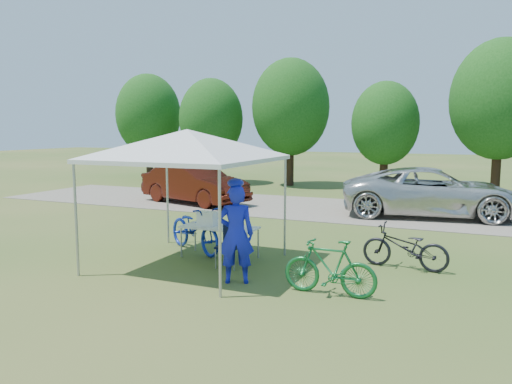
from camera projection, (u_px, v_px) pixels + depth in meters
ground at (189, 265)px, 10.11m from camera, size 100.00×100.00×0.00m
gravel_strip at (309, 208)px, 17.37m from camera, size 24.00×5.00×0.02m
canopy at (187, 133)px, 9.77m from camera, size 4.53×4.53×3.00m
treeline at (345, 111)px, 22.54m from camera, size 24.89×4.28×6.30m
folding_table at (219, 228)px, 10.61m from camera, size 1.64×0.68×0.67m
folding_chair at (231, 241)px, 9.96m from camera, size 0.48×0.49×0.88m
cooler at (207, 218)px, 10.70m from camera, size 0.41×0.28×0.30m
ice_cream_cup at (235, 227)px, 10.40m from camera, size 0.07×0.07×0.05m
cyclist at (236, 234)px, 8.82m from camera, size 0.76×0.65×1.76m
bike_blue at (195, 229)px, 11.14m from camera, size 2.07×1.57×1.04m
bike_green at (330, 267)px, 8.20m from camera, size 1.57×0.45×0.94m
bike_dark at (405, 247)px, 9.75m from camera, size 1.71×0.72×0.88m
minivan at (432, 192)px, 15.57m from camera, size 5.78×3.30×1.52m
sedan at (194, 184)px, 18.32m from camera, size 4.64×2.70×1.44m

